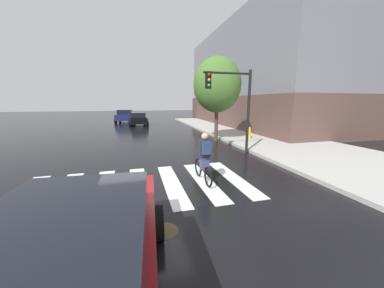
# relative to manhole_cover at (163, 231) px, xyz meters

# --- Properties ---
(ground_plane) EXTENTS (120.00, 120.00, 0.00)m
(ground_plane) POSITION_rel_manhole_cover_xyz_m (-0.18, 2.54, -0.00)
(ground_plane) COLOR black
(sidewalk) EXTENTS (6.50, 50.00, 0.15)m
(sidewalk) POSITION_rel_manhole_cover_xyz_m (8.57, 2.54, 0.07)
(sidewalk) COLOR #B2AFA8
(sidewalk) RESTS_ON ground
(crosswalk_stripes) EXTENTS (7.18, 3.70, 0.01)m
(crosswalk_stripes) POSITION_rel_manhole_cover_xyz_m (-0.50, 2.54, 0.00)
(crosswalk_stripes) COLOR silver
(crosswalk_stripes) RESTS_ON ground
(manhole_cover) EXTENTS (0.64, 0.64, 0.01)m
(manhole_cover) POSITION_rel_manhole_cover_xyz_m (0.00, 0.00, 0.00)
(manhole_cover) COLOR #473D1E
(manhole_cover) RESTS_ON ground
(sedan_near) EXTENTS (2.41, 4.72, 1.59)m
(sedan_near) POSITION_rel_manhole_cover_xyz_m (-1.20, -1.65, 0.82)
(sedan_near) COLOR maroon
(sedan_near) RESTS_ON ground
(sedan_mid) EXTENTS (2.23, 4.38, 1.48)m
(sedan_mid) POSITION_rel_manhole_cover_xyz_m (-0.20, 20.96, 0.76)
(sedan_mid) COLOR black
(sedan_mid) RESTS_ON ground
(sedan_far) EXTENTS (2.60, 4.91, 1.64)m
(sedan_far) POSITION_rel_manhole_cover_xyz_m (-1.77, 25.33, 0.84)
(sedan_far) COLOR navy
(sedan_far) RESTS_ON ground
(cyclist) EXTENTS (0.36, 1.71, 1.69)m
(cyclist) POSITION_rel_manhole_cover_xyz_m (1.68, 2.36, 0.84)
(cyclist) COLOR black
(cyclist) RESTS_ON ground
(traffic_light_near) EXTENTS (2.47, 0.28, 4.20)m
(traffic_light_near) POSITION_rel_manhole_cover_xyz_m (4.22, 5.53, 2.86)
(traffic_light_near) COLOR black
(traffic_light_near) RESTS_ON ground
(fire_hydrant) EXTENTS (0.33, 0.22, 0.78)m
(fire_hydrant) POSITION_rel_manhole_cover_xyz_m (7.23, 9.01, 0.53)
(fire_hydrant) COLOR gold
(fire_hydrant) RESTS_ON sidewalk
(street_tree_near) EXTENTS (3.12, 3.12, 5.55)m
(street_tree_near) POSITION_rel_manhole_cover_xyz_m (4.83, 9.29, 3.74)
(street_tree_near) COLOR #4C3823
(street_tree_near) RESTS_ON ground
(corner_building) EXTENTS (18.75, 22.84, 10.67)m
(corner_building) POSITION_rel_manhole_cover_xyz_m (18.00, 18.02, 5.29)
(corner_building) COLOR brown
(corner_building) RESTS_ON ground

